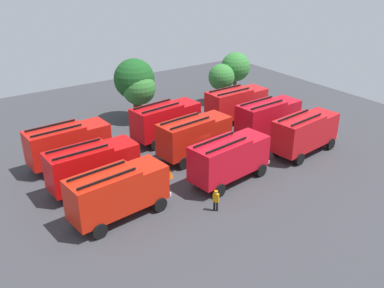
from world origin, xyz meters
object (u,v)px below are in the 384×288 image
(fire_truck_2, at_px, (305,132))
(traffic_cone_2, at_px, (166,123))
(fire_truck_5, at_px, (268,116))
(tree_2, at_px, (221,77))
(fire_truck_1, at_px, (229,158))
(fire_truck_4, at_px, (194,135))
(tree_0, at_px, (134,79))
(fire_truck_6, at_px, (68,143))
(firefighter_0, at_px, (238,98))
(tree_1, at_px, (139,88))
(traffic_cone_1, at_px, (150,127))
(fire_truck_3, at_px, (93,165))
(tree_3, at_px, (236,67))
(fire_truck_8, at_px, (236,103))
(fire_truck_7, at_px, (166,120))
(firefighter_1, at_px, (216,200))
(traffic_cone_0, at_px, (170,174))
(fire_truck_0, at_px, (118,191))
(firefighter_2, at_px, (307,128))

(fire_truck_2, distance_m, traffic_cone_2, 14.82)
(fire_truck_5, relative_size, tree_2, 1.49)
(fire_truck_1, bearing_deg, fire_truck_4, 79.92)
(tree_0, relative_size, tree_2, 1.39)
(fire_truck_6, distance_m, tree_0, 12.30)
(firefighter_0, xyz_separation_m, tree_1, (-12.24, 2.08, 2.84))
(tree_0, xyz_separation_m, traffic_cone_1, (-0.22, -3.59, -4.28))
(fire_truck_3, height_order, tree_1, tree_1)
(tree_1, bearing_deg, tree_2, -1.07)
(traffic_cone_1, relative_size, traffic_cone_2, 0.88)
(tree_3, xyz_separation_m, traffic_cone_1, (-14.62, -3.89, -3.49))
(traffic_cone_1, bearing_deg, tree_3, 14.90)
(fire_truck_4, height_order, fire_truck_5, same)
(fire_truck_6, bearing_deg, tree_1, 27.37)
(fire_truck_6, bearing_deg, fire_truck_1, -48.94)
(firefighter_0, xyz_separation_m, traffic_cone_1, (-12.52, -0.68, -0.63))
(fire_truck_2, relative_size, fire_truck_8, 1.02)
(fire_truck_1, bearing_deg, fire_truck_3, 145.29)
(fire_truck_5, xyz_separation_m, tree_0, (-8.73, 11.72, 2.44))
(fire_truck_1, distance_m, firefighter_0, 18.75)
(fire_truck_6, bearing_deg, fire_truck_8, -3.14)
(tree_1, bearing_deg, fire_truck_7, -92.21)
(fire_truck_1, height_order, traffic_cone_2, fire_truck_1)
(fire_truck_3, bearing_deg, fire_truck_5, -2.08)
(tree_1, distance_m, traffic_cone_1, 4.44)
(firefighter_0, xyz_separation_m, firefighter_1, (-16.08, -16.71, -0.03))
(tree_0, bearing_deg, traffic_cone_0, -106.18)
(fire_truck_3, xyz_separation_m, fire_truck_5, (18.57, 0.07, 0.00))
(firefighter_1, relative_size, traffic_cone_1, 2.63)
(firefighter_0, bearing_deg, fire_truck_1, -12.00)
(tree_0, distance_m, traffic_cone_1, 5.59)
(fire_truck_1, relative_size, tree_2, 1.52)
(fire_truck_5, xyz_separation_m, tree_3, (5.67, 12.02, 1.65))
(tree_0, distance_m, tree_1, 1.17)
(fire_truck_0, bearing_deg, firefighter_0, 25.39)
(fire_truck_7, relative_size, fire_truck_8, 1.02)
(fire_truck_3, distance_m, tree_3, 27.14)
(fire_truck_1, xyz_separation_m, fire_truck_7, (0.13, 10.03, 0.00))
(fire_truck_0, height_order, fire_truck_8, same)
(tree_1, height_order, tree_2, tree_1)
(fire_truck_1, bearing_deg, tree_2, 46.77)
(tree_3, height_order, traffic_cone_0, tree_3)
(fire_truck_2, distance_m, tree_0, 18.87)
(fire_truck_1, bearing_deg, tree_0, 81.75)
(tree_2, relative_size, traffic_cone_0, 6.99)
(firefighter_1, bearing_deg, firefighter_0, 8.61)
(fire_truck_0, bearing_deg, traffic_cone_0, 19.83)
(firefighter_1, bearing_deg, fire_truck_4, 27.84)
(fire_truck_6, distance_m, firefighter_2, 23.27)
(tree_0, bearing_deg, fire_truck_2, -62.06)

